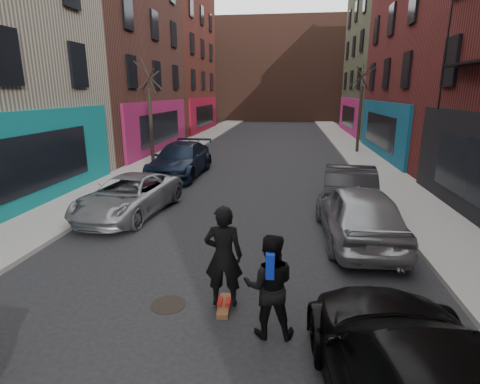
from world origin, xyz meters
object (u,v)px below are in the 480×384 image
(tree_right_far, at_px, (361,101))
(parked_left_end, at_px, (181,160))
(tree_left_far, at_px, (150,105))
(skateboarder, at_px, (224,256))
(skateboard, at_px, (224,306))
(parked_right_end, at_px, (349,186))
(pedestrian, at_px, (269,285))
(parked_left_far, at_px, (129,196))
(manhole, at_px, (168,305))
(parked_right_far, at_px, (358,213))

(tree_right_far, bearing_deg, parked_left_end, -139.97)
(tree_left_far, distance_m, skateboarder, 15.65)
(tree_left_far, xyz_separation_m, skateboard, (6.56, -14.02, -3.33))
(skateboard, bearing_deg, skateboarder, 0.00)
(tree_right_far, xyz_separation_m, skateboarder, (-5.84, -20.02, -2.42))
(parked_right_end, bearing_deg, pedestrian, 78.77)
(parked_left_far, bearing_deg, tree_right_far, 62.18)
(parked_right_end, xyz_separation_m, manhole, (-4.50, -7.21, -0.80))
(parked_left_end, bearing_deg, parked_right_end, -28.88)
(parked_right_far, bearing_deg, manhole, 40.59)
(parked_right_far, distance_m, skateboard, 5.09)
(parked_right_end, relative_size, manhole, 6.97)
(tree_left_far, xyz_separation_m, skateboarder, (6.56, -14.02, -2.27))
(tree_left_far, bearing_deg, manhole, -68.85)
(parked_right_end, xyz_separation_m, pedestrian, (-2.46, -7.86, 0.13))
(parked_left_far, distance_m, parked_left_end, 6.25)
(parked_left_end, height_order, pedestrian, pedestrian)
(tree_left_far, xyz_separation_m, manhole, (5.44, -14.06, -3.37))
(parked_right_far, relative_size, pedestrian, 2.62)
(tree_right_far, height_order, parked_right_far, tree_right_far)
(skateboard, distance_m, skateboarder, 1.06)
(parked_left_far, height_order, pedestrian, pedestrian)
(parked_left_end, bearing_deg, skateboarder, -68.72)
(parked_right_end, bearing_deg, parked_right_far, 92.46)
(parked_right_far, height_order, skateboarder, skateboarder)
(parked_left_far, bearing_deg, parked_left_end, 96.44)
(parked_right_far, xyz_separation_m, skateboard, (-3.16, -3.91, -0.78))
(pedestrian, distance_m, manhole, 2.33)
(tree_right_far, height_order, parked_left_far, tree_right_far)
(parked_right_far, distance_m, skateboarder, 5.04)
(tree_left_far, distance_m, tree_right_far, 13.78)
(parked_right_far, xyz_separation_m, manhole, (-4.28, -3.95, -0.82))
(tree_right_far, relative_size, skateboarder, 3.38)
(tree_left_far, relative_size, tree_right_far, 0.96)
(parked_right_far, relative_size, parked_right_end, 1.00)
(manhole, bearing_deg, skateboarder, 1.81)
(parked_left_end, distance_m, pedestrian, 13.30)
(parked_right_far, distance_m, pedestrian, 5.12)
(manhole, bearing_deg, parked_left_far, 119.98)
(parked_right_far, distance_m, manhole, 5.88)
(parked_left_end, relative_size, parked_right_far, 1.15)
(parked_left_end, height_order, skateboarder, skateboarder)
(parked_left_far, distance_m, parked_right_far, 7.52)
(tree_left_far, height_order, pedestrian, tree_left_far)
(parked_right_far, height_order, skateboard, parked_right_far)
(skateboard, relative_size, skateboarder, 0.40)
(parked_left_far, distance_m, parked_right_end, 7.82)
(pedestrian, xyz_separation_m, manhole, (-2.03, 0.65, -0.93))
(tree_left_far, height_order, parked_right_far, tree_left_far)
(parked_left_far, relative_size, parked_right_end, 0.99)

